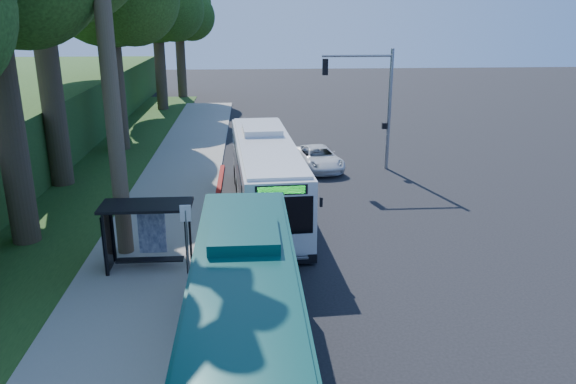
{
  "coord_description": "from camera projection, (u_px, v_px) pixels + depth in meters",
  "views": [
    {
      "loc": [
        -3.3,
        -21.92,
        9.05
      ],
      "look_at": [
        -1.72,
        1.0,
        1.58
      ],
      "focal_mm": 35.0,
      "sensor_mm": 36.0,
      "label": 1
    }
  ],
  "objects": [
    {
      "name": "ground",
      "position": [
        330.0,
        234.0,
        23.81
      ],
      "size": [
        140.0,
        140.0,
        0.0
      ],
      "primitive_type": "plane",
      "color": "black",
      "rests_on": "ground"
    },
    {
      "name": "sidewalk",
      "position": [
        156.0,
        237.0,
        23.31
      ],
      "size": [
        4.5,
        70.0,
        0.12
      ],
      "primitive_type": "cube",
      "color": "gray",
      "rests_on": "ground"
    },
    {
      "name": "red_curb",
      "position": [
        205.0,
        279.0,
        19.67
      ],
      "size": [
        0.25,
        30.0,
        0.13
      ],
      "primitive_type": "cube",
      "color": "maroon",
      "rests_on": "ground"
    },
    {
      "name": "grass_verge",
      "position": [
        55.0,
        202.0,
        27.69
      ],
      "size": [
        8.0,
        70.0,
        0.06
      ],
      "primitive_type": "cube",
      "color": "#234719",
      "rests_on": "ground"
    },
    {
      "name": "bus_shelter",
      "position": [
        141.0,
        223.0,
        20.06
      ],
      "size": [
        3.2,
        1.51,
        2.55
      ],
      "color": "black",
      "rests_on": "ground"
    },
    {
      "name": "stop_sign_pole",
      "position": [
        187.0,
        237.0,
        18.07
      ],
      "size": [
        0.35,
        0.06,
        3.17
      ],
      "color": "gray",
      "rests_on": "ground"
    },
    {
      "name": "traffic_signal_pole",
      "position": [
        373.0,
        95.0,
        32.17
      ],
      "size": [
        4.1,
        0.3,
        7.0
      ],
      "color": "gray",
      "rests_on": "ground"
    },
    {
      "name": "tree_4",
      "position": [
        157.0,
        2.0,
        50.4
      ],
      "size": [
        8.4,
        8.0,
        14.14
      ],
      "color": "#382B1E",
      "rests_on": "ground"
    },
    {
      "name": "tree_5",
      "position": [
        179.0,
        11.0,
        58.29
      ],
      "size": [
        7.35,
        7.0,
        12.86
      ],
      "color": "#382B1E",
      "rests_on": "ground"
    },
    {
      "name": "white_bus",
      "position": [
        266.0,
        174.0,
        26.0
      ],
      "size": [
        3.36,
        12.46,
        3.67
      ],
      "rotation": [
        0.0,
        0.0,
        0.06
      ],
      "color": "silver",
      "rests_on": "ground"
    },
    {
      "name": "teal_bus",
      "position": [
        246.0,
        327.0,
        13.52
      ],
      "size": [
        2.67,
        12.19,
        3.63
      ],
      "rotation": [
        0.0,
        0.0,
        0.0
      ],
      "color": "#0B3E38",
      "rests_on": "ground"
    },
    {
      "name": "pickup",
      "position": [
        318.0,
        158.0,
        33.39
      ],
      "size": [
        2.95,
        5.06,
        1.32
      ],
      "primitive_type": "imported",
      "rotation": [
        0.0,
        0.0,
        0.17
      ],
      "color": "silver",
      "rests_on": "ground"
    }
  ]
}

